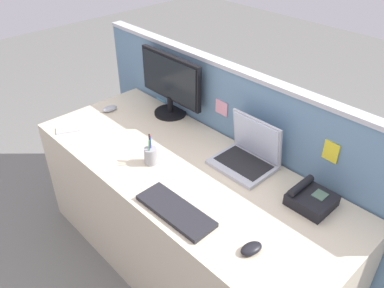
{
  "coord_description": "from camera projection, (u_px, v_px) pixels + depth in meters",
  "views": [
    {
      "loc": [
        1.22,
        -1.1,
        1.97
      ],
      "look_at": [
        0.0,
        0.05,
        0.85
      ],
      "focal_mm": 36.44,
      "sensor_mm": 36.0,
      "label": 1
    }
  ],
  "objects": [
    {
      "name": "desk",
      "position": [
        186.0,
        217.0,
        2.25
      ],
      "size": [
        1.88,
        0.75,
        0.73
      ],
      "primitive_type": "cube",
      "color": "beige",
      "rests_on": "ground_plane"
    },
    {
      "name": "pen_cup",
      "position": [
        151.0,
        155.0,
        2.05
      ],
      "size": [
        0.07,
        0.07,
        0.17
      ],
      "color": "#99999E",
      "rests_on": "desk"
    },
    {
      "name": "keyboard_main",
      "position": [
        175.0,
        211.0,
        1.76
      ],
      "size": [
        0.4,
        0.15,
        0.02
      ],
      "primitive_type": "cube",
      "rotation": [
        0.0,
        0.0,
        0.02
      ],
      "color": "#232328",
      "rests_on": "desk"
    },
    {
      "name": "cell_phone_silver_slab",
      "position": [
        68.0,
        129.0,
        2.35
      ],
      "size": [
        0.13,
        0.15,
        0.01
      ],
      "primitive_type": "cube",
      "rotation": [
        0.0,
        0.0,
        -0.46
      ],
      "color": "#B7BAC1",
      "rests_on": "desk"
    },
    {
      "name": "computer_mouse_right_hand",
      "position": [
        251.0,
        249.0,
        1.57
      ],
      "size": [
        0.08,
        0.11,
        0.03
      ],
      "primitive_type": "ellipsoid",
      "rotation": [
        0.0,
        0.0,
        -0.18
      ],
      "color": "black",
      "rests_on": "desk"
    },
    {
      "name": "laptop",
      "position": [
        248.0,
        153.0,
        2.04
      ],
      "size": [
        0.31,
        0.25,
        0.26
      ],
      "color": "#B2B5BC",
      "rests_on": "desk"
    },
    {
      "name": "desk_phone",
      "position": [
        311.0,
        199.0,
        1.79
      ],
      "size": [
        0.19,
        0.18,
        0.09
      ],
      "color": "black",
      "rests_on": "desk"
    },
    {
      "name": "ground_plane",
      "position": [
        186.0,
        259.0,
        2.46
      ],
      "size": [
        10.0,
        10.0,
        0.0
      ],
      "primitive_type": "plane",
      "color": "slate"
    },
    {
      "name": "cubicle_divider",
      "position": [
        236.0,
        158.0,
        2.37
      ],
      "size": [
        2.35,
        0.08,
        1.16
      ],
      "color": "#6084A3",
      "rests_on": "ground_plane"
    },
    {
      "name": "desktop_monitor",
      "position": [
        170.0,
        82.0,
        2.41
      ],
      "size": [
        0.51,
        0.21,
        0.39
      ],
      "color": "black",
      "rests_on": "desk"
    },
    {
      "name": "computer_mouse_left_hand",
      "position": [
        110.0,
        109.0,
        2.54
      ],
      "size": [
        0.07,
        0.11,
        0.03
      ],
      "primitive_type": "ellipsoid",
      "rotation": [
        0.0,
        0.0,
        -0.11
      ],
      "color": "#9EA0A8",
      "rests_on": "desk"
    }
  ]
}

